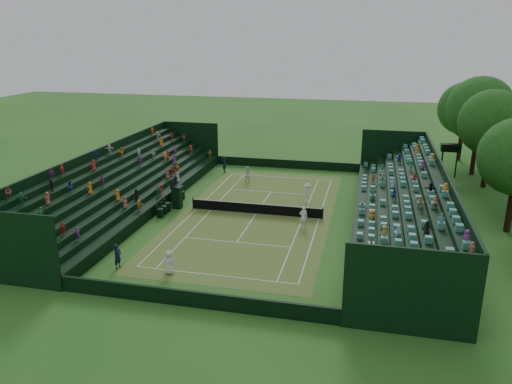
# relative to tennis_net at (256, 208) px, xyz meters

# --- Properties ---
(ground) EXTENTS (160.00, 160.00, 0.00)m
(ground) POSITION_rel_tennis_net_xyz_m (0.00, 0.00, -0.53)
(ground) COLOR #27621F
(ground) RESTS_ON ground
(court_surface) EXTENTS (12.97, 26.77, 0.01)m
(court_surface) POSITION_rel_tennis_net_xyz_m (0.00, 0.00, -0.52)
(court_surface) COLOR #3F7E2A
(court_surface) RESTS_ON ground
(perimeter_wall_north) EXTENTS (17.17, 0.20, 1.00)m
(perimeter_wall_north) POSITION_rel_tennis_net_xyz_m (0.00, 15.88, -0.03)
(perimeter_wall_north) COLOR black
(perimeter_wall_north) RESTS_ON ground
(perimeter_wall_south) EXTENTS (17.17, 0.20, 1.00)m
(perimeter_wall_south) POSITION_rel_tennis_net_xyz_m (0.00, -15.88, -0.03)
(perimeter_wall_south) COLOR black
(perimeter_wall_south) RESTS_ON ground
(perimeter_wall_east) EXTENTS (0.20, 31.77, 1.00)m
(perimeter_wall_east) POSITION_rel_tennis_net_xyz_m (8.48, 0.00, -0.03)
(perimeter_wall_east) COLOR black
(perimeter_wall_east) RESTS_ON ground
(perimeter_wall_west) EXTENTS (0.20, 31.77, 1.00)m
(perimeter_wall_west) POSITION_rel_tennis_net_xyz_m (-8.48, 0.00, -0.03)
(perimeter_wall_west) COLOR black
(perimeter_wall_west) RESTS_ON ground
(north_grandstand) EXTENTS (6.60, 32.00, 4.90)m
(north_grandstand) POSITION_rel_tennis_net_xyz_m (12.66, 0.00, 1.02)
(north_grandstand) COLOR black
(north_grandstand) RESTS_ON ground
(south_grandstand) EXTENTS (6.60, 32.00, 4.90)m
(south_grandstand) POSITION_rel_tennis_net_xyz_m (-12.66, 0.00, 1.02)
(south_grandstand) COLOR black
(south_grandstand) RESTS_ON ground
(tennis_net) EXTENTS (11.67, 0.10, 1.06)m
(tennis_net) POSITION_rel_tennis_net_xyz_m (0.00, 0.00, 0.00)
(tennis_net) COLOR black
(tennis_net) RESTS_ON ground
(scoreboard_tower) EXTENTS (2.00, 1.00, 3.70)m
(scoreboard_tower) POSITION_rel_tennis_net_xyz_m (17.75, 16.00, 2.62)
(scoreboard_tower) COLOR black
(scoreboard_tower) RESTS_ON ground
(tree_row) EXTENTS (10.73, 36.80, 10.77)m
(tree_row) POSITION_rel_tennis_net_xyz_m (21.56, 10.97, 6.04)
(tree_row) COLOR black
(tree_row) RESTS_ON ground
(umpire_chair) EXTENTS (0.95, 0.95, 3.00)m
(umpire_chair) POSITION_rel_tennis_net_xyz_m (-7.26, -0.06, 0.76)
(umpire_chair) COLOR black
(umpire_chair) RESTS_ON ground
(courtside_chairs) EXTENTS (0.51, 5.48, 1.11)m
(courtside_chairs) POSITION_rel_tennis_net_xyz_m (-7.80, -0.17, -0.11)
(courtside_chairs) COLOR black
(courtside_chairs) RESTS_ON ground
(player_near_west) EXTENTS (0.82, 0.56, 1.61)m
(player_near_west) POSITION_rel_tennis_net_xyz_m (-2.95, -12.32, 0.28)
(player_near_west) COLOR silver
(player_near_west) RESTS_ON ground
(player_near_east) EXTENTS (0.77, 0.61, 1.84)m
(player_near_east) POSITION_rel_tennis_net_xyz_m (4.44, -2.25, 0.39)
(player_near_east) COLOR silver
(player_near_east) RESTS_ON ground
(player_far_west) EXTENTS (0.94, 0.78, 1.75)m
(player_far_west) POSITION_rel_tennis_net_xyz_m (-3.02, 9.15, 0.35)
(player_far_west) COLOR white
(player_far_west) RESTS_ON ground
(player_far_east) EXTENTS (1.22, 0.74, 1.85)m
(player_far_east) POSITION_rel_tennis_net_xyz_m (3.91, 4.09, 0.40)
(player_far_east) COLOR white
(player_far_east) RESTS_ON ground
(line_judge_north) EXTENTS (0.61, 0.73, 1.71)m
(line_judge_north) POSITION_rel_tennis_net_xyz_m (-6.55, 12.54, 0.33)
(line_judge_north) COLOR black
(line_judge_north) RESTS_ON ground
(line_judge_south) EXTENTS (0.51, 0.69, 1.72)m
(line_judge_south) POSITION_rel_tennis_net_xyz_m (-6.61, -12.31, 0.34)
(line_judge_south) COLOR black
(line_judge_south) RESTS_ON ground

